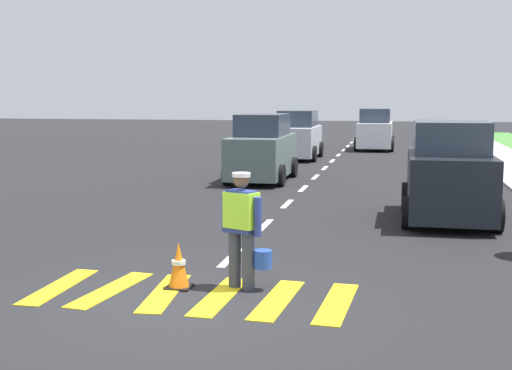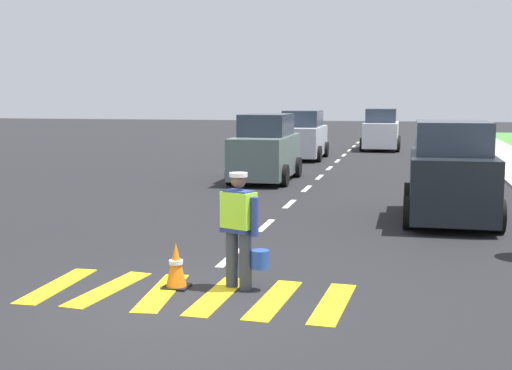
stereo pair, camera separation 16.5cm
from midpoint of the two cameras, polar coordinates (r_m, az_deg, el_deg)
The scene contains 9 objects.
ground_plane at distance 29.64m, azimuth 6.99°, elevation 2.03°, with size 96.00×96.00×0.00m, color black.
crosswalk_stripes at distance 9.68m, azimuth -5.09°, elevation -9.01°, with size 4.43×1.93×0.01m.
lane_center_line at distance 33.81m, azimuth 7.68°, elevation 2.68°, with size 0.14×46.40×0.01m.
road_worker at distance 9.71m, azimuth -0.83°, elevation -3.31°, with size 0.76×0.44×1.67m.
traffic_cone_near at distance 9.94m, azimuth -6.18°, elevation -6.66°, with size 0.36×0.36×0.67m.
car_parked_curbside at distance 15.64m, azimuth 16.17°, elevation 0.80°, with size 2.00×3.81×2.20m.
car_oncoming_lead at distance 22.26m, azimuth 1.04°, elevation 2.92°, with size 1.90×4.09×2.16m.
car_oncoming_second at distance 30.19m, azimuth 4.05°, elevation 4.03°, with size 1.97×4.05×2.12m.
car_outgoing_far at distance 35.83m, azimuth 10.47°, elevation 4.45°, with size 1.95×4.02×2.11m.
Camera 2 is at (2.91, -8.36, 2.73)m, focal length 48.20 mm.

